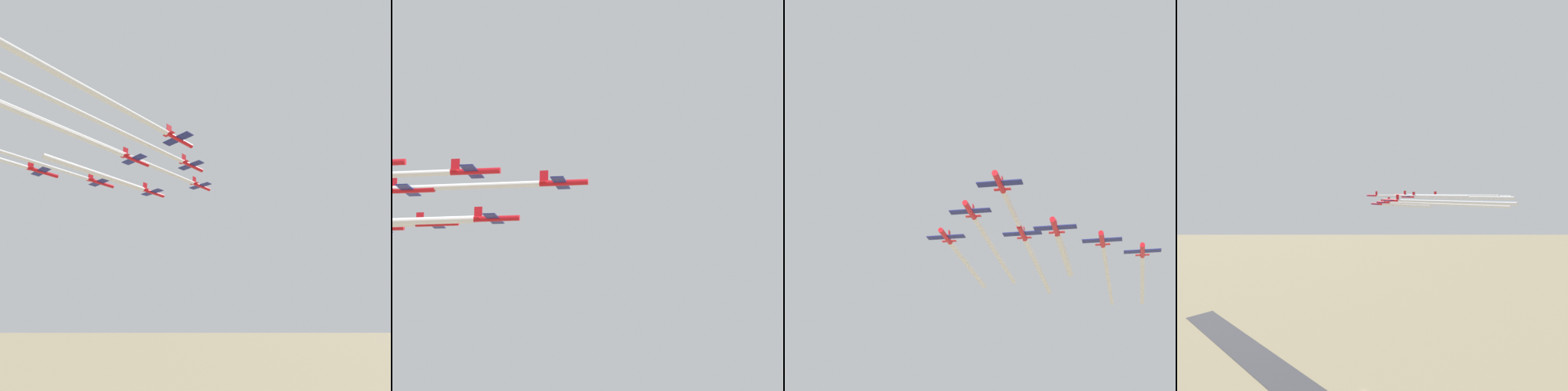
# 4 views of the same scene
# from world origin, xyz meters

# --- Properties ---
(jet_0) EXTENTS (7.42, 7.32, 2.77)m
(jet_0) POSITION_xyz_m (15.01, -45.90, 136.85)
(jet_0) COLOR red
(jet_1) EXTENTS (7.42, 7.32, 2.77)m
(jet_1) POSITION_xyz_m (20.23, -60.35, 132.91)
(jet_1) COLOR red
(jet_2) EXTENTS (7.42, 7.32, 2.77)m
(jet_2) POSITION_xyz_m (30.18, -48.37, 137.11)
(jet_2) COLOR red
(jet_3) EXTENTS (7.42, 7.32, 2.77)m
(jet_3) POSITION_xyz_m (25.44, -74.81, 134.18)
(jet_3) COLOR red
(jet_4) EXTENTS (7.42, 7.32, 2.77)m
(jet_4) POSITION_xyz_m (35.39, -62.82, 136.52)
(jet_4) COLOR red
(jet_5) EXTENTS (7.42, 7.32, 2.77)m
(jet_5) POSITION_xyz_m (45.35, -50.83, 136.76)
(jet_5) COLOR red
(jet_6) EXTENTS (7.42, 7.32, 2.77)m
(jet_6) POSITION_xyz_m (30.65, -89.26, 135.41)
(jet_6) COLOR red
(smoke_trail_0) EXTENTS (42.42, 35.46, 1.00)m
(smoke_trail_0) POSITION_xyz_m (38.82, -65.67, 136.81)
(smoke_trail_0) COLOR white
(smoke_trail_1) EXTENTS (23.06, 19.46, 1.30)m
(smoke_trail_1) POSITION_xyz_m (34.26, -72.00, 132.87)
(smoke_trail_1) COLOR white
(smoke_trail_2) EXTENTS (38.76, 32.42, 0.99)m
(smoke_trail_2) POSITION_xyz_m (52.16, -66.61, 137.07)
(smoke_trail_2) COLOR white
(smoke_trail_3) EXTENTS (40.56, 33.88, 0.84)m
(smoke_trail_3) POSITION_xyz_m (48.37, -93.85, 134.14)
(smoke_trail_3) COLOR white
(smoke_trail_4) EXTENTS (35.99, 30.14, 1.08)m
(smoke_trail_4) POSITION_xyz_m (55.96, -79.90, 136.48)
(smoke_trail_4) COLOR white
(smoke_trail_5) EXTENTS (29.36, 24.64, 1.11)m
(smoke_trail_5) POSITION_xyz_m (62.59, -65.15, 136.72)
(smoke_trail_5) COLOR white
(smoke_trail_6) EXTENTS (34.84, 29.16, 0.99)m
(smoke_trail_6) POSITION_xyz_m (50.67, -105.89, 135.37)
(smoke_trail_6) COLOR white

